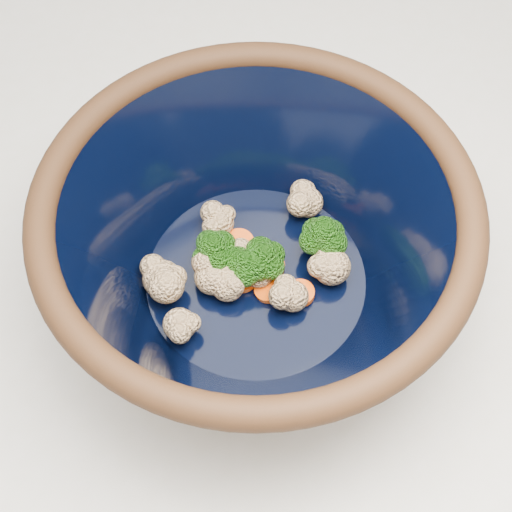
{
  "coord_description": "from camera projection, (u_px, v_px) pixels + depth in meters",
  "views": [
    {
      "loc": [
        -0.13,
        -0.26,
        1.49
      ],
      "look_at": [
        0.05,
        0.01,
        0.97
      ],
      "focal_mm": 50.0,
      "sensor_mm": 36.0,
      "label": 1
    }
  ],
  "objects": [
    {
      "name": "vegetable_pile",
      "position": [
        251.0,
        261.0,
        0.62
      ],
      "size": [
        0.19,
        0.13,
        0.05
      ],
      "color": "#608442",
      "rests_on": "mixing_bowl"
    },
    {
      "name": "mixing_bowl",
      "position": [
        256.0,
        247.0,
        0.59
      ],
      "size": [
        0.44,
        0.44,
        0.15
      ],
      "rotation": [
        0.0,
        0.0,
        -0.39
      ],
      "color": "black",
      "rests_on": "counter"
    },
    {
      "name": "counter",
      "position": [
        231.0,
        463.0,
        1.03
      ],
      "size": [
        1.2,
        1.2,
        0.9
      ],
      "primitive_type": "cube",
      "color": "beige",
      "rests_on": "ground"
    }
  ]
}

